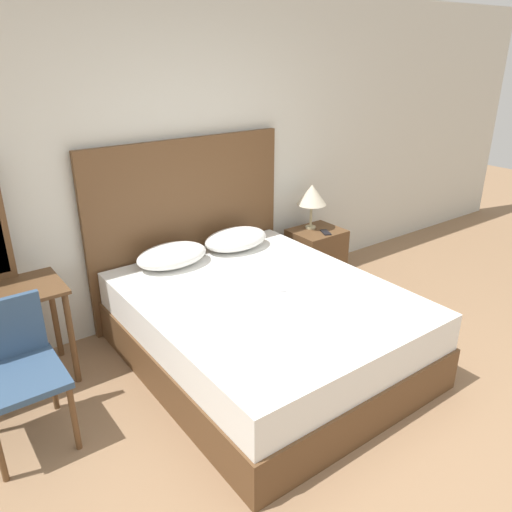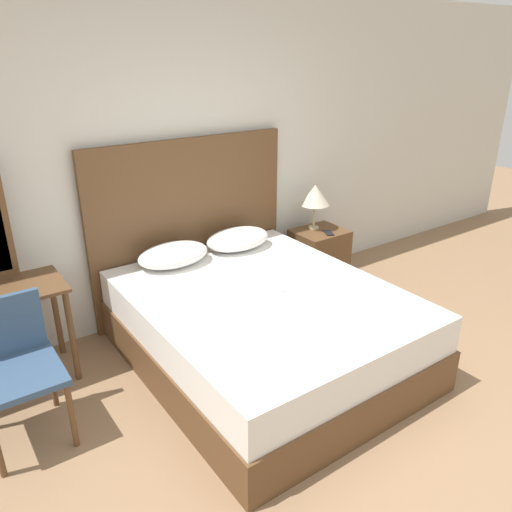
{
  "view_description": "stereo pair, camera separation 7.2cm",
  "coord_description": "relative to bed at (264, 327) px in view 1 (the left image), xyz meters",
  "views": [
    {
      "loc": [
        -1.85,
        -1.37,
        2.24
      ],
      "look_at": [
        0.13,
        1.31,
        0.84
      ],
      "focal_mm": 35.0,
      "sensor_mm": 36.0,
      "label": 1
    },
    {
      "loc": [
        -1.79,
        -1.42,
        2.24
      ],
      "look_at": [
        0.13,
        1.31,
        0.84
      ],
      "focal_mm": 35.0,
      "sensor_mm": 36.0,
      "label": 2
    }
  ],
  "objects": [
    {
      "name": "wall_back",
      "position": [
        -0.13,
        1.17,
        1.06
      ],
      "size": [
        10.0,
        0.06,
        2.7
      ],
      "color": "silver",
      "rests_on": "ground_plane"
    },
    {
      "name": "pillow_right",
      "position": [
        0.31,
        0.83,
        0.39
      ],
      "size": [
        0.6,
        0.38,
        0.18
      ],
      "color": "white",
      "rests_on": "bed"
    },
    {
      "name": "phone_on_nightstand",
      "position": [
        1.27,
        0.69,
        0.28
      ],
      "size": [
        0.13,
        0.17,
        0.01
      ],
      "color": "black",
      "rests_on": "nightstand"
    },
    {
      "name": "headboard",
      "position": [
        -0.0,
        1.1,
        0.48
      ],
      "size": [
        1.85,
        0.05,
        1.55
      ],
      "color": "brown",
      "rests_on": "ground_plane"
    },
    {
      "name": "pillow_left",
      "position": [
        -0.31,
        0.83,
        0.39
      ],
      "size": [
        0.6,
        0.38,
        0.18
      ],
      "color": "white",
      "rests_on": "bed"
    },
    {
      "name": "chair",
      "position": [
        -1.66,
        0.24,
        0.23
      ],
      "size": [
        0.47,
        0.51,
        0.88
      ],
      "color": "#334C6B",
      "rests_on": "ground_plane"
    },
    {
      "name": "phone_on_bed",
      "position": [
        0.13,
        -0.01,
        0.3
      ],
      "size": [
        0.12,
        0.17,
        0.01
      ],
      "color": "#B7B7BC",
      "rests_on": "bed"
    },
    {
      "name": "table_lamp",
      "position": [
        1.25,
        0.88,
        0.62
      ],
      "size": [
        0.29,
        0.29,
        0.44
      ],
      "color": "tan",
      "rests_on": "nightstand"
    },
    {
      "name": "ground_plane",
      "position": [
        -0.13,
        -1.2,
        -0.29
      ],
      "size": [
        16.0,
        16.0,
        0.0
      ],
      "primitive_type": "plane",
      "color": "#8C6B4C"
    },
    {
      "name": "nightstand",
      "position": [
        1.26,
        0.8,
        -0.01
      ],
      "size": [
        0.5,
        0.42,
        0.57
      ],
      "color": "brown",
      "rests_on": "ground_plane"
    },
    {
      "name": "bed",
      "position": [
        0.0,
        0.0,
        0.0
      ],
      "size": [
        1.76,
        2.14,
        0.59
      ],
      "color": "brown",
      "rests_on": "ground_plane"
    }
  ]
}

